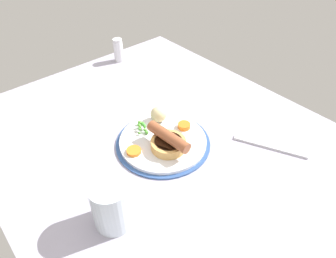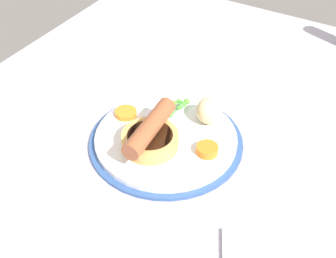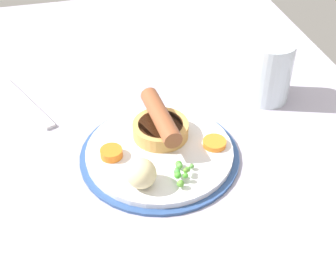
{
  "view_description": "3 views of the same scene",
  "coord_description": "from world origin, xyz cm",
  "px_view_note": "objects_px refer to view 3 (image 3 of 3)",
  "views": [
    {
      "loc": [
        37.4,
        -36.09,
        55.43
      ],
      "look_at": [
        -4.86,
        0.7,
        6.84
      ],
      "focal_mm": 32.0,
      "sensor_mm": 36.0,
      "label": 1
    },
    {
      "loc": [
        41.23,
        26.28,
        51.98
      ],
      "look_at": [
        -5.33,
        -0.98,
        5.44
      ],
      "focal_mm": 50.0,
      "sensor_mm": 36.0,
      "label": 2
    },
    {
      "loc": [
        -55.41,
        10.24,
        50.29
      ],
      "look_at": [
        -3.68,
        -2.6,
        7.02
      ],
      "focal_mm": 50.0,
      "sensor_mm": 36.0,
      "label": 3
    }
  ],
  "objects_px": {
    "carrot_slice_1": "(214,143)",
    "fork": "(25,102)",
    "dinner_plate": "(160,153)",
    "carrot_slice_0": "(111,153)",
    "pea_pile": "(180,172)",
    "drinking_glass": "(269,71)",
    "sausage_pudding": "(161,125)",
    "potato_chunk_0": "(141,173)"
  },
  "relations": [
    {
      "from": "carrot_slice_0",
      "to": "fork",
      "type": "xyz_separation_m",
      "value": [
        0.18,
        0.12,
        -0.02
      ]
    },
    {
      "from": "carrot_slice_0",
      "to": "pea_pile",
      "type": "bearing_deg",
      "value": -126.81
    },
    {
      "from": "carrot_slice_1",
      "to": "sausage_pudding",
      "type": "bearing_deg",
      "value": 59.87
    },
    {
      "from": "carrot_slice_0",
      "to": "drinking_glass",
      "type": "bearing_deg",
      "value": -70.03
    },
    {
      "from": "carrot_slice_0",
      "to": "carrot_slice_1",
      "type": "relative_size",
      "value": 0.92
    },
    {
      "from": "sausage_pudding",
      "to": "dinner_plate",
      "type": "bearing_deg",
      "value": 158.95
    },
    {
      "from": "carrot_slice_1",
      "to": "drinking_glass",
      "type": "distance_m",
      "value": 0.18
    },
    {
      "from": "pea_pile",
      "to": "fork",
      "type": "xyz_separation_m",
      "value": [
        0.25,
        0.21,
        -0.02
      ]
    },
    {
      "from": "carrot_slice_1",
      "to": "fork",
      "type": "distance_m",
      "value": 0.34
    },
    {
      "from": "carrot_slice_1",
      "to": "drinking_glass",
      "type": "xyz_separation_m",
      "value": [
        0.12,
        -0.13,
        0.04
      ]
    },
    {
      "from": "carrot_slice_1",
      "to": "fork",
      "type": "height_order",
      "value": "carrot_slice_1"
    },
    {
      "from": "sausage_pudding",
      "to": "drinking_glass",
      "type": "xyz_separation_m",
      "value": [
        0.07,
        -0.2,
        0.02
      ]
    },
    {
      "from": "dinner_plate",
      "to": "pea_pile",
      "type": "bearing_deg",
      "value": -166.69
    },
    {
      "from": "dinner_plate",
      "to": "carrot_slice_1",
      "type": "height_order",
      "value": "carrot_slice_1"
    },
    {
      "from": "sausage_pudding",
      "to": "carrot_slice_0",
      "type": "relative_size",
      "value": 3.73
    },
    {
      "from": "carrot_slice_0",
      "to": "potato_chunk_0",
      "type": "bearing_deg",
      "value": -155.16
    },
    {
      "from": "dinner_plate",
      "to": "drinking_glass",
      "type": "height_order",
      "value": "drinking_glass"
    },
    {
      "from": "dinner_plate",
      "to": "fork",
      "type": "height_order",
      "value": "dinner_plate"
    },
    {
      "from": "dinner_plate",
      "to": "drinking_glass",
      "type": "bearing_deg",
      "value": -63.86
    },
    {
      "from": "sausage_pudding",
      "to": "carrot_slice_0",
      "type": "bearing_deg",
      "value": 105.44
    },
    {
      "from": "sausage_pudding",
      "to": "carrot_slice_0",
      "type": "distance_m",
      "value": 0.09
    },
    {
      "from": "carrot_slice_1",
      "to": "fork",
      "type": "xyz_separation_m",
      "value": [
        0.2,
        0.28,
        -0.02
      ]
    },
    {
      "from": "drinking_glass",
      "to": "carrot_slice_1",
      "type": "bearing_deg",
      "value": 131.31
    },
    {
      "from": "potato_chunk_0",
      "to": "carrot_slice_1",
      "type": "xyz_separation_m",
      "value": [
        0.05,
        -0.12,
        -0.02
      ]
    },
    {
      "from": "dinner_plate",
      "to": "drinking_glass",
      "type": "relative_size",
      "value": 2.21
    },
    {
      "from": "sausage_pudding",
      "to": "fork",
      "type": "xyz_separation_m",
      "value": [
        0.15,
        0.2,
        -0.03
      ]
    },
    {
      "from": "dinner_plate",
      "to": "sausage_pudding",
      "type": "bearing_deg",
      "value": -16.29
    },
    {
      "from": "dinner_plate",
      "to": "carrot_slice_0",
      "type": "relative_size",
      "value": 7.34
    },
    {
      "from": "sausage_pudding",
      "to": "pea_pile",
      "type": "relative_size",
      "value": 2.38
    },
    {
      "from": "carrot_slice_0",
      "to": "fork",
      "type": "distance_m",
      "value": 0.22
    },
    {
      "from": "dinner_plate",
      "to": "carrot_slice_0",
      "type": "bearing_deg",
      "value": 88.88
    },
    {
      "from": "potato_chunk_0",
      "to": "carrot_slice_0",
      "type": "distance_m",
      "value": 0.07
    },
    {
      "from": "drinking_glass",
      "to": "sausage_pudding",
      "type": "bearing_deg",
      "value": 109.87
    },
    {
      "from": "carrot_slice_0",
      "to": "fork",
      "type": "bearing_deg",
      "value": 33.59
    },
    {
      "from": "potato_chunk_0",
      "to": "pea_pile",
      "type": "bearing_deg",
      "value": -87.98
    },
    {
      "from": "potato_chunk_0",
      "to": "sausage_pudding",
      "type": "bearing_deg",
      "value": -27.3
    },
    {
      "from": "sausage_pudding",
      "to": "fork",
      "type": "height_order",
      "value": "sausage_pudding"
    },
    {
      "from": "potato_chunk_0",
      "to": "drinking_glass",
      "type": "xyz_separation_m",
      "value": [
        0.17,
        -0.25,
        0.02
      ]
    },
    {
      "from": "fork",
      "to": "potato_chunk_0",
      "type": "bearing_deg",
      "value": -174.51
    },
    {
      "from": "fork",
      "to": "carrot_slice_1",
      "type": "bearing_deg",
      "value": -151.52
    },
    {
      "from": "pea_pile",
      "to": "carrot_slice_1",
      "type": "bearing_deg",
      "value": -52.22
    },
    {
      "from": "pea_pile",
      "to": "drinking_glass",
      "type": "relative_size",
      "value": 0.47
    }
  ]
}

